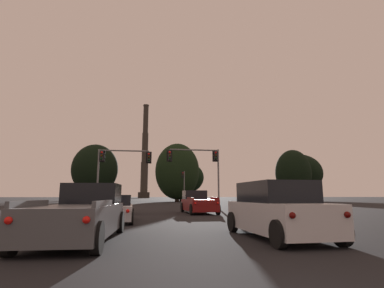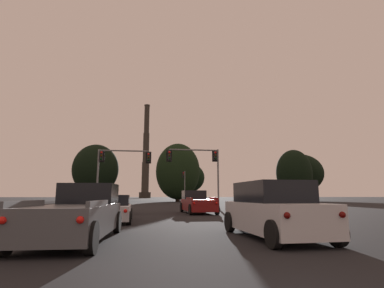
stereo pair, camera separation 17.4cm
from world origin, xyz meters
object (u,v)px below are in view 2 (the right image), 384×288
at_px(suv_right_lane_third, 273,210).
at_px(traffic_light_far_right, 184,182).
at_px(traffic_light_overhead_left, 116,163).
at_px(smokestack, 146,160).
at_px(hatchback_left_lane_front, 116,205).
at_px(traffic_light_overhead_right, 201,163).
at_px(pickup_truck_right_lane_front, 197,203).
at_px(sedan_left_lane_second, 113,209).
at_px(pickup_truck_left_lane_third, 78,214).

bearing_deg(suv_right_lane_third, traffic_light_far_right, 84.61).
bearing_deg(traffic_light_overhead_left, smokestack, 89.66).
relative_size(hatchback_left_lane_front, traffic_light_overhead_right, 0.67).
bearing_deg(pickup_truck_right_lane_front, smokestack, 90.07).
height_order(sedan_left_lane_second, pickup_truck_right_lane_front, pickup_truck_right_lane_front).
distance_m(pickup_truck_left_lane_third, traffic_light_far_right, 50.77).
relative_size(hatchback_left_lane_front, traffic_light_overhead_left, 0.69).
bearing_deg(traffic_light_far_right, traffic_light_overhead_right, -93.02).
bearing_deg(hatchback_left_lane_front, traffic_light_overhead_left, 94.63).
height_order(suv_right_lane_third, traffic_light_overhead_left, traffic_light_overhead_left).
bearing_deg(sedan_left_lane_second, hatchback_left_lane_front, 92.58).
distance_m(pickup_truck_left_lane_third, smokestack, 167.73).
xyz_separation_m(pickup_truck_right_lane_front, smokestack, (-6.44, 152.25, 20.97)).
relative_size(sedan_left_lane_second, traffic_light_far_right, 0.76).
xyz_separation_m(pickup_truck_left_lane_third, traffic_light_far_right, (9.09, 49.84, 3.29)).
xyz_separation_m(suv_right_lane_third, traffic_light_overhead_left, (-7.58, 21.42, 3.74)).
relative_size(pickup_truck_right_lane_front, traffic_light_overhead_right, 0.89).
height_order(pickup_truck_right_lane_front, traffic_light_far_right, traffic_light_far_right).
relative_size(suv_right_lane_third, pickup_truck_right_lane_front, 0.89).
height_order(pickup_truck_right_lane_front, smokestack, smokestack).
distance_m(pickup_truck_right_lane_front, traffic_light_far_right, 35.95).
height_order(hatchback_left_lane_front, traffic_light_overhead_left, traffic_light_overhead_left).
bearing_deg(pickup_truck_left_lane_third, pickup_truck_right_lane_front, 68.71).
height_order(traffic_light_far_right, smokestack, smokestack).
relative_size(pickup_truck_left_lane_third, smokestack, 0.10).
distance_m(traffic_light_overhead_left, traffic_light_far_right, 30.61).
relative_size(suv_right_lane_third, sedan_left_lane_second, 1.04).
bearing_deg(pickup_truck_left_lane_third, suv_right_lane_third, -1.69).
height_order(sedan_left_lane_second, traffic_light_overhead_left, traffic_light_overhead_left).
height_order(pickup_truck_left_lane_third, smokestack, smokestack).
distance_m(sedan_left_lane_second, smokestack, 161.11).
bearing_deg(pickup_truck_right_lane_front, traffic_light_far_right, 82.83).
distance_m(sedan_left_lane_second, traffic_light_overhead_left, 14.95).
height_order(suv_right_lane_third, hatchback_left_lane_front, suv_right_lane_third).
distance_m(pickup_truck_right_lane_front, hatchback_left_lane_front, 6.39).
relative_size(traffic_light_overhead_left, smokestack, 0.11).
bearing_deg(traffic_light_overhead_right, pickup_truck_right_lane_front, -102.86).
relative_size(pickup_truck_right_lane_front, pickup_truck_left_lane_third, 1.00).
bearing_deg(hatchback_left_lane_front, pickup_truck_left_lane_third, -91.42).
height_order(traffic_light_far_right, traffic_light_overhead_right, traffic_light_far_right).
height_order(pickup_truck_right_lane_front, pickup_truck_left_lane_third, same).
xyz_separation_m(suv_right_lane_third, pickup_truck_right_lane_front, (-0.29, 14.57, -0.09)).
height_order(sedan_left_lane_second, smokestack, smokestack).
relative_size(pickup_truck_right_lane_front, traffic_light_overhead_left, 0.92).
xyz_separation_m(sedan_left_lane_second, hatchback_left_lane_front, (-0.62, 7.12, -0.00)).
xyz_separation_m(sedan_left_lane_second, pickup_truck_left_lane_third, (-0.33, -6.69, 0.14)).
height_order(traffic_light_overhead_left, smokestack, smokestack).
xyz_separation_m(suv_right_lane_third, hatchback_left_lane_front, (-6.66, 14.22, -0.23)).
bearing_deg(traffic_light_far_right, sedan_left_lane_second, -101.48).
bearing_deg(smokestack, traffic_light_overhead_right, -86.90).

